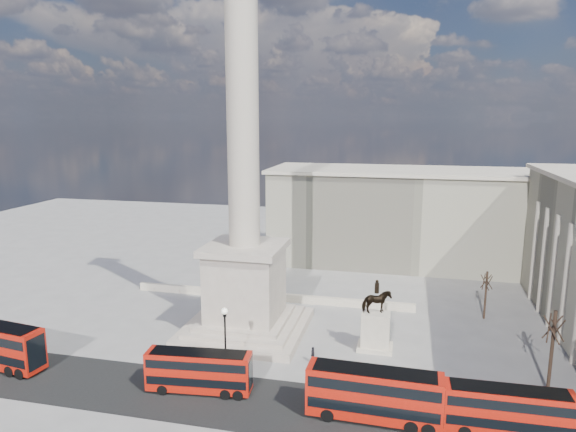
# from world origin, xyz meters

# --- Properties ---
(ground) EXTENTS (180.00, 180.00, 0.00)m
(ground) POSITION_xyz_m (0.00, 0.00, 0.00)
(ground) COLOR gray
(ground) RESTS_ON ground
(asphalt_road) EXTENTS (120.00, 9.00, 0.01)m
(asphalt_road) POSITION_xyz_m (5.00, -10.00, 0.00)
(asphalt_road) COLOR black
(asphalt_road) RESTS_ON ground
(nelsons_column) EXTENTS (14.00, 14.00, 49.85)m
(nelsons_column) POSITION_xyz_m (0.00, 5.00, 12.92)
(nelsons_column) COLOR #BDAE9D
(nelsons_column) RESTS_ON ground
(balustrade_wall) EXTENTS (40.00, 0.60, 1.10)m
(balustrade_wall) POSITION_xyz_m (0.00, 16.00, 0.55)
(balustrade_wall) COLOR beige
(balustrade_wall) RESTS_ON ground
(building_northeast) EXTENTS (51.00, 17.00, 16.60)m
(building_northeast) POSITION_xyz_m (20.00, 40.00, 8.32)
(building_northeast) COLOR beige
(building_northeast) RESTS_ON ground
(red_bus_b) EXTENTS (10.00, 3.22, 3.98)m
(red_bus_b) POSITION_xyz_m (0.02, -9.22, 2.09)
(red_bus_b) COLOR red
(red_bus_b) RESTS_ON ground
(red_bus_c) EXTENTS (11.39, 2.93, 4.59)m
(red_bus_c) POSITION_xyz_m (16.26, -10.19, 2.41)
(red_bus_c) COLOR red
(red_bus_c) RESTS_ON ground
(red_bus_d) EXTENTS (10.07, 2.56, 4.07)m
(red_bus_d) POSITION_xyz_m (26.89, -9.84, 2.13)
(red_bus_d) COLOR red
(red_bus_d) RESTS_ON ground
(victorian_lamp) EXTENTS (0.63, 0.63, 7.34)m
(victorian_lamp) POSITION_xyz_m (1.56, -6.33, 4.32)
(victorian_lamp) COLOR black
(victorian_lamp) RESTS_ON ground
(equestrian_statue) EXTENTS (3.86, 2.89, 8.07)m
(equestrian_statue) POSITION_xyz_m (15.45, 3.60, 2.79)
(equestrian_statue) COLOR beige
(equestrian_statue) RESTS_ON ground
(bare_tree_near) EXTENTS (1.94, 1.94, 8.47)m
(bare_tree_near) POSITION_xyz_m (31.87, -1.83, 6.67)
(bare_tree_near) COLOR #332319
(bare_tree_near) RESTS_ON ground
(bare_tree_far) EXTENTS (1.61, 1.61, 6.59)m
(bare_tree_far) POSITION_xyz_m (28.51, 15.74, 5.19)
(bare_tree_far) COLOR #332319
(bare_tree_far) RESTS_ON ground
(pedestrian_walking) EXTENTS (0.78, 0.59, 1.90)m
(pedestrian_walking) POSITION_xyz_m (20.68, -6.37, 0.95)
(pedestrian_walking) COLOR black
(pedestrian_walking) RESTS_ON ground
(pedestrian_crossing) EXTENTS (0.51, 1.04, 1.72)m
(pedestrian_crossing) POSITION_xyz_m (9.28, -1.04, 0.86)
(pedestrian_crossing) COLOR black
(pedestrian_crossing) RESTS_ON ground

